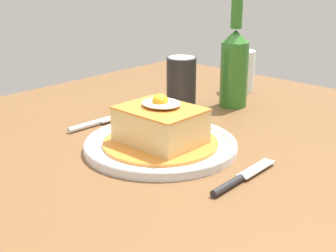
{
  "coord_description": "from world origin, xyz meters",
  "views": [
    {
      "loc": [
        0.53,
        -0.71,
        1.08
      ],
      "look_at": [
        -0.04,
        -0.09,
        0.79
      ],
      "focal_mm": 52.49,
      "sensor_mm": 36.0,
      "label": 1
    }
  ],
  "objects_px": {
    "main_plate": "(161,145)",
    "drinking_glass": "(241,74)",
    "soda_can": "(181,85)",
    "fork": "(92,124)",
    "beer_bottle_green": "(234,64)",
    "knife": "(236,180)"
  },
  "relations": [
    {
      "from": "soda_can",
      "to": "main_plate",
      "type": "bearing_deg",
      "value": -57.78
    },
    {
      "from": "main_plate",
      "to": "fork",
      "type": "xyz_separation_m",
      "value": [
        -0.19,
        -0.0,
        -0.0
      ]
    },
    {
      "from": "knife",
      "to": "drinking_glass",
      "type": "relative_size",
      "value": 1.58
    },
    {
      "from": "main_plate",
      "to": "knife",
      "type": "bearing_deg",
      "value": -7.7
    },
    {
      "from": "knife",
      "to": "beer_bottle_green",
      "type": "bearing_deg",
      "value": 126.34
    },
    {
      "from": "main_plate",
      "to": "drinking_glass",
      "type": "distance_m",
      "value": 0.46
    },
    {
      "from": "main_plate",
      "to": "beer_bottle_green",
      "type": "distance_m",
      "value": 0.34
    },
    {
      "from": "fork",
      "to": "beer_bottle_green",
      "type": "height_order",
      "value": "beer_bottle_green"
    },
    {
      "from": "beer_bottle_green",
      "to": "drinking_glass",
      "type": "height_order",
      "value": "beer_bottle_green"
    },
    {
      "from": "soda_can",
      "to": "beer_bottle_green",
      "type": "distance_m",
      "value": 0.14
    },
    {
      "from": "drinking_glass",
      "to": "soda_can",
      "type": "bearing_deg",
      "value": -88.81
    },
    {
      "from": "fork",
      "to": "drinking_glass",
      "type": "distance_m",
      "value": 0.45
    },
    {
      "from": "main_plate",
      "to": "soda_can",
      "type": "relative_size",
      "value": 2.24
    },
    {
      "from": "fork",
      "to": "beer_bottle_green",
      "type": "relative_size",
      "value": 0.53
    },
    {
      "from": "main_plate",
      "to": "drinking_glass",
      "type": "bearing_deg",
      "value": 106.56
    },
    {
      "from": "fork",
      "to": "drinking_glass",
      "type": "height_order",
      "value": "drinking_glass"
    },
    {
      "from": "fork",
      "to": "drinking_glass",
      "type": "relative_size",
      "value": 1.35
    },
    {
      "from": "main_plate",
      "to": "beer_bottle_green",
      "type": "xyz_separation_m",
      "value": [
        -0.07,
        0.32,
        0.09
      ]
    },
    {
      "from": "beer_bottle_green",
      "to": "drinking_glass",
      "type": "distance_m",
      "value": 0.15
    },
    {
      "from": "main_plate",
      "to": "drinking_glass",
      "type": "xyz_separation_m",
      "value": [
        -0.13,
        0.44,
        0.04
      ]
    },
    {
      "from": "soda_can",
      "to": "fork",
      "type": "bearing_deg",
      "value": -107.4
    },
    {
      "from": "main_plate",
      "to": "knife",
      "type": "relative_size",
      "value": 1.68
    }
  ]
}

